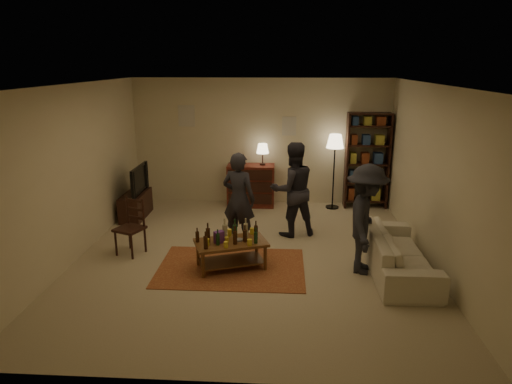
# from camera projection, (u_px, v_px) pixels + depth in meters

# --- Properties ---
(floor) EXTENTS (6.00, 6.00, 0.00)m
(floor) POSITION_uv_depth(u_px,v_px,m) (251.00, 257.00, 7.33)
(floor) COLOR #C6B793
(floor) RESTS_ON ground
(room_shell) EXTENTS (6.00, 6.00, 6.00)m
(room_shell) POSITION_uv_depth(u_px,v_px,m) (231.00, 120.00, 9.73)
(room_shell) COLOR beige
(room_shell) RESTS_ON ground
(rug) EXTENTS (2.20, 1.50, 0.01)m
(rug) POSITION_uv_depth(u_px,v_px,m) (231.00, 268.00, 6.92)
(rug) COLOR maroon
(rug) RESTS_ON ground
(coffee_table) EXTENTS (1.19, 0.90, 0.77)m
(coffee_table) POSITION_uv_depth(u_px,v_px,m) (230.00, 244.00, 6.82)
(coffee_table) COLOR brown
(coffee_table) RESTS_ON ground
(dining_chair) EXTENTS (0.52, 0.52, 0.93)m
(dining_chair) POSITION_uv_depth(u_px,v_px,m) (132.00, 225.00, 7.36)
(dining_chair) COLOR black
(dining_chair) RESTS_ON ground
(tv_stand) EXTENTS (0.40, 1.00, 1.06)m
(tv_stand) POSITION_uv_depth(u_px,v_px,m) (136.00, 199.00, 9.09)
(tv_stand) COLOR black
(tv_stand) RESTS_ON ground
(dresser) EXTENTS (1.00, 0.50, 1.36)m
(dresser) POSITION_uv_depth(u_px,v_px,m) (251.00, 184.00, 9.81)
(dresser) COLOR maroon
(dresser) RESTS_ON ground
(bookshelf) EXTENTS (0.90, 0.34, 2.02)m
(bookshelf) POSITION_uv_depth(u_px,v_px,m) (367.00, 160.00, 9.58)
(bookshelf) COLOR black
(bookshelf) RESTS_ON ground
(floor_lamp) EXTENTS (0.36, 0.36, 1.58)m
(floor_lamp) POSITION_uv_depth(u_px,v_px,m) (335.00, 146.00, 9.42)
(floor_lamp) COLOR black
(floor_lamp) RESTS_ON ground
(sofa) EXTENTS (0.81, 2.08, 0.61)m
(sofa) POSITION_uv_depth(u_px,v_px,m) (398.00, 252.00, 6.73)
(sofa) COLOR beige
(sofa) RESTS_ON ground
(person_left) EXTENTS (0.67, 0.55, 1.59)m
(person_left) POSITION_uv_depth(u_px,v_px,m) (239.00, 199.00, 7.66)
(person_left) COLOR #25252C
(person_left) RESTS_ON ground
(person_right) EXTENTS (0.99, 0.88, 1.69)m
(person_right) POSITION_uv_depth(u_px,v_px,m) (293.00, 190.00, 8.04)
(person_right) COLOR #27252D
(person_right) RESTS_ON ground
(person_by_sofa) EXTENTS (0.82, 1.16, 1.63)m
(person_by_sofa) POSITION_uv_depth(u_px,v_px,m) (366.00, 219.00, 6.61)
(person_by_sofa) COLOR #24252C
(person_by_sofa) RESTS_ON ground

